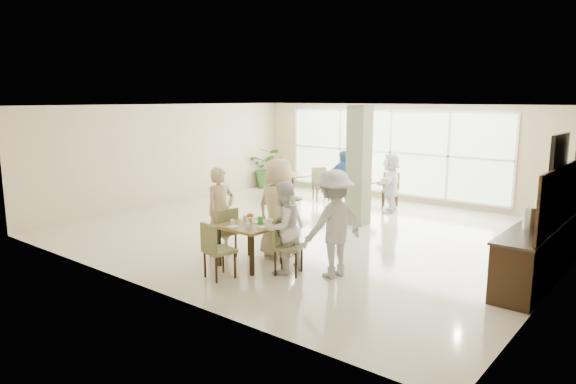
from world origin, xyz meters
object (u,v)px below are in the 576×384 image
Objects in this scene: adult_a at (343,181)px; main_table at (251,229)px; teen_right at (283,227)px; adult_standing at (362,173)px; round_table_left at (292,180)px; adult_b at (391,183)px; teen_standing at (334,224)px; teen_left at (221,212)px; buffet_counter at (550,238)px; potted_plant at (269,168)px; teen_far at (279,208)px; round_table_right at (360,187)px.

main_table is at bearing -84.80° from adult_a.
teen_right is 6.81m from adult_standing.
round_table_left is (-3.23, 5.28, -0.08)m from main_table.
adult_b is (-0.80, 5.43, -0.01)m from teen_right.
teen_standing is at bearing 97.76° from adult_standing.
teen_standing is (2.31, 0.37, 0.06)m from teen_left.
buffet_counter is 9.82m from potted_plant.
teen_far reaches higher than potted_plant.
adult_standing is (-0.74, 6.42, -0.04)m from teen_left.
potted_plant is at bearing -116.09° from adult_b.
adult_standing reaches higher than round_table_right.
round_table_right is 0.60× the size of teen_left.
teen_left is 4.68m from adult_a.
main_table is at bearing -15.24° from adult_b.
adult_b is at bearing 126.71° from adult_standing.
teen_far is 1.17× the size of adult_standing.
adult_a is (3.95, -1.59, 0.13)m from potted_plant.
adult_standing is (-0.49, 0.91, 0.25)m from round_table_right.
teen_left is at bearing 77.57° from adult_standing.
teen_right is 5.49m from adult_b.
teen_far reaches higher than teen_right.
adult_b is at bearing 3.94° from round_table_left.
teen_standing is at bearing 16.67° from main_table.
teen_left is at bearing -24.01° from adult_b.
round_table_left is 0.66× the size of teen_left.
teen_right is at bearing -47.92° from teen_standing.
teen_right is at bearing 127.12° from teen_far.
teen_left is at bearing -94.59° from adult_a.
adult_b is at bearing 28.70° from adult_a.
potted_plant is 0.72× the size of teen_far.
round_table_right is at bearing 7.99° from round_table_left.
teen_far is 0.90m from teen_right.
teen_far is (3.29, -4.58, 0.36)m from round_table_left.
buffet_counter is 4.93m from adult_b.
main_table is at bearing -143.38° from buffet_counter.
main_table is 0.76m from teen_far.
adult_standing is (-1.64, 5.79, -0.14)m from teen_far.
main_table is at bearing -78.23° from teen_right.
teen_left is 1.53m from teen_right.
round_table_left is 2.17m from round_table_right.
adult_b is at bearing -146.08° from teen_standing.
adult_standing is (-2.26, 6.43, 0.01)m from teen_right.
teen_right is 1.01× the size of adult_b.
adult_a is at bearing -81.18° from teen_far.
adult_a reaches higher than adult_b.
teen_far is 1.04× the size of teen_standing.
adult_standing is at bearing 2.47° from potted_plant.
adult_b reaches higher than potted_plant.
teen_standing is (6.54, -5.90, 0.22)m from potted_plant.
round_table_left is at bearing -61.72° from teen_far.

